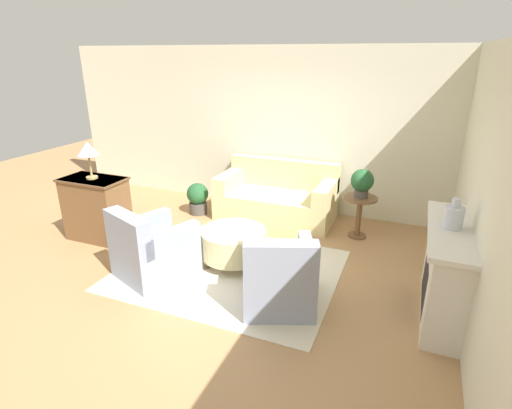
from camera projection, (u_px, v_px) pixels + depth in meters
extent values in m
plane|color=#AD7F51|center=(230.00, 270.00, 5.23)|extent=(16.00, 16.00, 0.00)
cube|color=beige|center=(291.00, 131.00, 6.93)|extent=(8.95, 0.12, 2.80)
cube|color=beige|center=(489.00, 197.00, 3.76)|extent=(0.12, 9.39, 2.80)
cube|color=beige|center=(230.00, 270.00, 5.23)|extent=(2.76, 2.22, 0.01)
cube|color=beige|center=(276.00, 205.00, 6.83)|extent=(1.95, 1.00, 0.45)
cube|color=beige|center=(284.00, 173.00, 7.00)|extent=(1.95, 0.20, 0.50)
cube|color=beige|center=(230.00, 180.00, 6.98)|extent=(0.24, 0.96, 0.27)
cube|color=beige|center=(326.00, 192.00, 6.38)|extent=(0.24, 0.96, 0.27)
cube|color=brown|center=(266.00, 226.00, 6.49)|extent=(1.75, 0.05, 0.06)
cube|color=#8E99B2|center=(156.00, 258.00, 5.08)|extent=(1.03, 1.09, 0.43)
cube|color=#8E99B2|center=(128.00, 234.00, 4.69)|extent=(0.78, 0.46, 0.48)
cube|color=#8E99B2|center=(170.00, 240.00, 4.77)|extent=(0.43, 0.83, 0.26)
cube|color=#8E99B2|center=(142.00, 226.00, 5.17)|extent=(0.43, 0.83, 0.26)
cube|color=brown|center=(183.00, 259.00, 5.42)|extent=(0.66, 0.30, 0.06)
cube|color=#8E99B2|center=(279.00, 285.00, 4.49)|extent=(1.03, 1.09, 0.43)
cube|color=#8E99B2|center=(281.00, 264.00, 4.02)|extent=(0.78, 0.46, 0.48)
cube|color=#8E99B2|center=(307.00, 257.00, 4.39)|extent=(0.43, 0.83, 0.26)
cube|color=#8E99B2|center=(251.00, 256.00, 4.40)|extent=(0.43, 0.83, 0.26)
cube|color=brown|center=(277.00, 280.00, 4.94)|extent=(0.66, 0.30, 0.06)
cylinder|color=beige|center=(234.00, 243.00, 5.30)|extent=(0.87, 0.87, 0.36)
cylinder|color=brown|center=(208.00, 264.00, 5.25)|extent=(0.05, 0.05, 0.12)
cylinder|color=brown|center=(244.00, 271.00, 5.07)|extent=(0.05, 0.05, 0.12)
cylinder|color=brown|center=(225.00, 247.00, 5.70)|extent=(0.05, 0.05, 0.12)
cylinder|color=brown|center=(259.00, 254.00, 5.52)|extent=(0.05, 0.05, 0.12)
cylinder|color=brown|center=(361.00, 198.00, 5.97)|extent=(0.50, 0.50, 0.03)
cylinder|color=brown|center=(359.00, 218.00, 6.09)|extent=(0.08, 0.08, 0.62)
cylinder|color=brown|center=(357.00, 235.00, 6.19)|extent=(0.28, 0.28, 0.03)
cube|color=silver|center=(445.00, 272.00, 4.22)|extent=(0.36, 1.45, 1.01)
cube|color=#282323|center=(426.00, 280.00, 4.33)|extent=(0.02, 0.80, 0.55)
cube|color=silver|center=(451.00, 230.00, 4.05)|extent=(0.44, 1.55, 0.05)
cube|color=brown|center=(97.00, 209.00, 5.99)|extent=(0.90, 0.51, 0.95)
cube|color=brown|center=(92.00, 179.00, 5.83)|extent=(0.94, 0.55, 0.03)
cylinder|color=silver|center=(454.00, 217.00, 4.00)|extent=(0.19, 0.19, 0.23)
cylinder|color=silver|center=(456.00, 203.00, 3.95)|extent=(0.08, 0.08, 0.09)
cylinder|color=#4C4742|center=(361.00, 193.00, 5.95)|extent=(0.20, 0.20, 0.12)
sphere|color=#23562D|center=(362.00, 180.00, 5.87)|extent=(0.34, 0.34, 0.34)
cylinder|color=#4C4742|center=(198.00, 208.00, 7.06)|extent=(0.31, 0.31, 0.20)
sphere|color=#23562D|center=(198.00, 194.00, 6.96)|extent=(0.38, 0.38, 0.38)
cylinder|color=tan|center=(92.00, 177.00, 5.82)|extent=(0.16, 0.16, 0.03)
cylinder|color=tan|center=(90.00, 166.00, 5.76)|extent=(0.03, 0.03, 0.32)
cone|color=silver|center=(88.00, 149.00, 5.67)|extent=(0.31, 0.31, 0.19)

